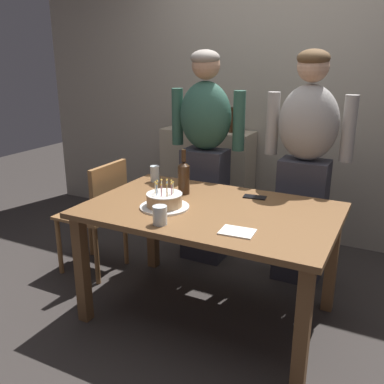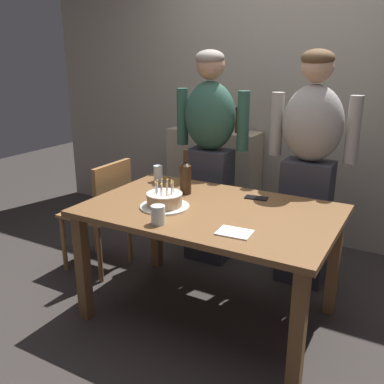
{
  "view_description": "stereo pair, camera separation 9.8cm",
  "coord_description": "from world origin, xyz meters",
  "views": [
    {
      "loc": [
        0.99,
        -2.19,
        1.61
      ],
      "look_at": [
        -0.1,
        -0.05,
        0.84
      ],
      "focal_mm": 39.62,
      "sensor_mm": 36.0,
      "label": 1
    },
    {
      "loc": [
        1.08,
        -2.15,
        1.61
      ],
      "look_at": [
        -0.1,
        -0.05,
        0.84
      ],
      "focal_mm": 39.62,
      "sensor_mm": 36.0,
      "label": 2
    }
  ],
  "objects": [
    {
      "name": "napkin_stack",
      "position": [
        0.28,
        -0.28,
        0.74
      ],
      "size": [
        0.19,
        0.14,
        0.01
      ],
      "primitive_type": "cube",
      "rotation": [
        0.0,
        0.0,
        0.07
      ],
      "color": "white",
      "rests_on": "dining_table"
    },
    {
      "name": "ground_plane",
      "position": [
        0.0,
        0.0,
        0.0
      ],
      "size": [
        10.0,
        10.0,
        0.0
      ],
      "primitive_type": "plane",
      "color": "#332D2B"
    },
    {
      "name": "shelf_cabinet",
      "position": [
        -0.64,
        1.33,
        0.49
      ],
      "size": [
        0.86,
        0.3,
        1.21
      ],
      "color": "tan",
      "rests_on": "ground_plane"
    },
    {
      "name": "person_woman_cardigan",
      "position": [
        0.39,
        0.74,
        0.87
      ],
      "size": [
        0.61,
        0.27,
        1.66
      ],
      "rotation": [
        0.0,
        0.0,
        3.14
      ],
      "color": "#33333D",
      "rests_on": "ground_plane"
    },
    {
      "name": "water_glass_far",
      "position": [
        -0.14,
        -0.36,
        0.79
      ],
      "size": [
        0.08,
        0.08,
        0.1
      ],
      "primitive_type": "cylinder",
      "color": "silver",
      "rests_on": "dining_table"
    },
    {
      "name": "back_wall",
      "position": [
        0.0,
        1.55,
        1.3
      ],
      "size": [
        5.2,
        0.1,
        2.6
      ],
      "primitive_type": "cube",
      "color": "#9E9384",
      "rests_on": "ground_plane"
    },
    {
      "name": "person_man_bearded",
      "position": [
        -0.38,
        0.74,
        0.87
      ],
      "size": [
        0.61,
        0.27,
        1.66
      ],
      "rotation": [
        0.0,
        0.0,
        3.14
      ],
      "color": "#33333D",
      "rests_on": "ground_plane"
    },
    {
      "name": "dining_table",
      "position": [
        0.0,
        0.0,
        0.64
      ],
      "size": [
        1.5,
        0.96,
        0.74
      ],
      "color": "brown",
      "rests_on": "ground_plane"
    },
    {
      "name": "cell_phone",
      "position": [
        0.18,
        0.31,
        0.74
      ],
      "size": [
        0.15,
        0.09,
        0.01
      ],
      "primitive_type": "cube",
      "rotation": [
        0.0,
        0.0,
        0.12
      ],
      "color": "black",
      "rests_on": "dining_table"
    },
    {
      "name": "birthday_cake",
      "position": [
        -0.25,
        -0.12,
        0.78
      ],
      "size": [
        0.3,
        0.3,
        0.17
      ],
      "color": "white",
      "rests_on": "dining_table"
    },
    {
      "name": "wine_bottle",
      "position": [
        -0.27,
        0.17,
        0.86
      ],
      "size": [
        0.08,
        0.08,
        0.3
      ],
      "color": "#382314",
      "rests_on": "dining_table"
    },
    {
      "name": "dining_chair",
      "position": [
        -0.98,
        0.16,
        0.52
      ],
      "size": [
        0.42,
        0.42,
        0.87
      ],
      "rotation": [
        0.0,
        0.0,
        -1.57
      ],
      "color": "olive",
      "rests_on": "ground_plane"
    },
    {
      "name": "water_glass_near",
      "position": [
        -0.59,
        0.33,
        0.8
      ],
      "size": [
        0.07,
        0.07,
        0.12
      ],
      "primitive_type": "cylinder",
      "color": "silver",
      "rests_on": "dining_table"
    }
  ]
}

